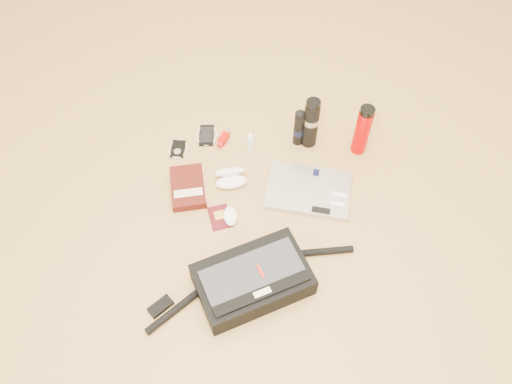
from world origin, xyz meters
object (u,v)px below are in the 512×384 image
thermos_black (311,123)px  book (188,187)px  laptop (309,190)px  messenger_bag (252,280)px  thermos_red (362,130)px

thermos_black → book: bearing=-152.9°
book → thermos_black: size_ratio=0.91×
laptop → thermos_black: 0.31m
book → thermos_black: (0.55, 0.28, 0.12)m
messenger_bag → book: messenger_bag is taller
book → thermos_black: thermos_black is taller
book → thermos_red: (0.78, 0.24, 0.11)m
laptop → thermos_red: size_ratio=1.51×
book → thermos_red: bearing=7.9°
messenger_bag → laptop: messenger_bag is taller
messenger_bag → book: bearing=98.1°
messenger_bag → thermos_red: thermos_red is taller
laptop → book: 0.53m
laptop → thermos_red: thermos_red is taller
book → thermos_black: 0.63m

